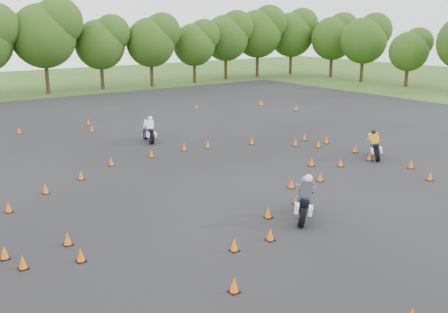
% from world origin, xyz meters
% --- Properties ---
extents(ground, '(140.00, 140.00, 0.00)m').
position_xyz_m(ground, '(0.00, 0.00, 0.00)').
color(ground, '#2D5119').
rests_on(ground, ground).
extents(asphalt_pad, '(62.00, 62.00, 0.00)m').
position_xyz_m(asphalt_pad, '(0.00, 6.00, 0.01)').
color(asphalt_pad, black).
rests_on(asphalt_pad, ground).
extents(treeline, '(87.04, 32.49, 10.65)m').
position_xyz_m(treeline, '(1.75, 34.90, 4.64)').
color(treeline, '#284513').
rests_on(treeline, ground).
extents(traffic_cones, '(36.21, 33.35, 0.45)m').
position_xyz_m(traffic_cones, '(-0.07, 5.51, 0.23)').
color(traffic_cones, '#FD670A').
rests_on(traffic_cones, asphalt_pad).
extents(rider_grey, '(2.28, 2.27, 1.90)m').
position_xyz_m(rider_grey, '(-0.49, -1.85, 0.96)').
color(rider_grey, '#36373C').
rests_on(rider_grey, ground).
extents(rider_yellow, '(2.07, 2.06, 1.73)m').
position_xyz_m(rider_yellow, '(9.49, 2.18, 0.87)').
color(rider_yellow, orange).
rests_on(rider_yellow, ground).
extents(rider_white, '(1.17, 2.31, 1.71)m').
position_xyz_m(rider_white, '(0.81, 13.51, 0.86)').
color(rider_white, white).
rests_on(rider_white, ground).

